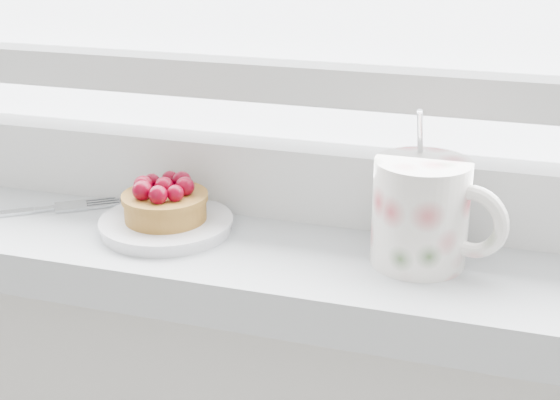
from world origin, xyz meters
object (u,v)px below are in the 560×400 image
at_px(saucer, 166,225).
at_px(floral_mug, 424,211).
at_px(fork, 16,212).
at_px(raspberry_tart, 165,201).

distance_m(saucer, floral_mug, 0.24).
xyz_separation_m(floral_mug, fork, (-0.39, -0.01, -0.05)).
height_order(raspberry_tart, fork, raspberry_tart).
relative_size(saucer, floral_mug, 0.96).
distance_m(raspberry_tart, fork, 0.16).
distance_m(raspberry_tart, floral_mug, 0.24).
relative_size(saucer, raspberry_tart, 1.57).
xyz_separation_m(raspberry_tart, fork, (-0.16, -0.01, -0.03)).
height_order(saucer, fork, saucer).
bearing_deg(raspberry_tart, saucer, 21.34).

